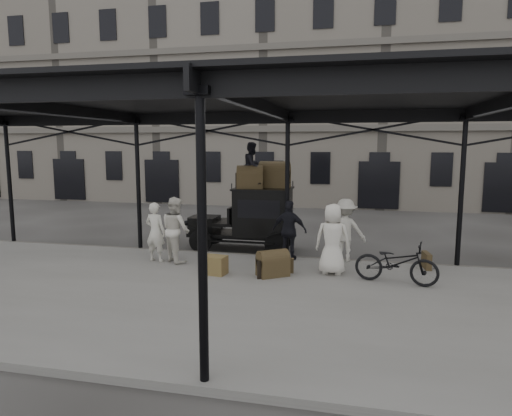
# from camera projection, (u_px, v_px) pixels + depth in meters

# --- Properties ---
(ground) EXTENTS (120.00, 120.00, 0.00)m
(ground) POSITION_uv_depth(u_px,v_px,m) (275.00, 279.00, 12.42)
(ground) COLOR #383533
(ground) RESTS_ON ground
(platform) EXTENTS (28.00, 8.00, 0.15)m
(platform) POSITION_uv_depth(u_px,v_px,m) (259.00, 300.00, 10.48)
(platform) COLOR slate
(platform) RESTS_ON ground
(canopy) EXTENTS (22.50, 9.00, 4.74)m
(canopy) POSITION_uv_depth(u_px,v_px,m) (262.00, 100.00, 10.12)
(canopy) COLOR black
(canopy) RESTS_ON ground
(building_frontage) EXTENTS (64.00, 8.00, 14.00)m
(building_frontage) POSITION_uv_depth(u_px,v_px,m) (327.00, 90.00, 28.83)
(building_frontage) COLOR slate
(building_frontage) RESTS_ON ground
(taxi) EXTENTS (3.65, 1.55, 2.18)m
(taxi) POSITION_uv_depth(u_px,v_px,m) (254.00, 216.00, 15.54)
(taxi) COLOR black
(taxi) RESTS_ON ground
(porter_left) EXTENTS (0.71, 0.52, 1.78)m
(porter_left) POSITION_uv_depth(u_px,v_px,m) (155.00, 232.00, 13.58)
(porter_left) COLOR silver
(porter_left) RESTS_ON platform
(porter_midleft) EXTENTS (1.20, 1.17, 1.94)m
(porter_midleft) POSITION_uv_depth(u_px,v_px,m) (176.00, 229.00, 13.56)
(porter_midleft) COLOR silver
(porter_midleft) RESTS_ON platform
(porter_centre) EXTENTS (0.97, 0.67, 1.92)m
(porter_centre) POSITION_uv_depth(u_px,v_px,m) (333.00, 239.00, 12.24)
(porter_centre) COLOR silver
(porter_centre) RESTS_ON platform
(porter_official) EXTENTS (1.12, 0.61, 1.82)m
(porter_official) POSITION_uv_depth(u_px,v_px,m) (289.00, 230.00, 13.71)
(porter_official) COLOR black
(porter_official) RESTS_ON platform
(porter_right) EXTENTS (1.24, 0.74, 1.88)m
(porter_right) POSITION_uv_depth(u_px,v_px,m) (345.00, 230.00, 13.61)
(porter_right) COLOR beige
(porter_right) RESTS_ON platform
(bicycle) EXTENTS (2.15, 1.11, 1.08)m
(bicycle) POSITION_uv_depth(u_px,v_px,m) (396.00, 262.00, 11.45)
(bicycle) COLOR black
(bicycle) RESTS_ON platform
(porter_roof) EXTENTS (0.74, 0.86, 1.52)m
(porter_roof) POSITION_uv_depth(u_px,v_px,m) (252.00, 165.00, 15.21)
(porter_roof) COLOR black
(porter_roof) RESTS_ON taxi
(steamer_trunk_roof_near) EXTENTS (0.94, 0.68, 0.63)m
(steamer_trunk_roof_near) POSITION_uv_depth(u_px,v_px,m) (250.00, 179.00, 15.14)
(steamer_trunk_roof_near) COLOR #4E3D24
(steamer_trunk_roof_near) RESTS_ON taxi
(steamer_trunk_roof_far) EXTENTS (1.04, 0.67, 0.74)m
(steamer_trunk_roof_far) POSITION_uv_depth(u_px,v_px,m) (275.00, 177.00, 15.40)
(steamer_trunk_roof_far) COLOR #4E3D24
(steamer_trunk_roof_far) RESTS_ON taxi
(steamer_trunk_platform) EXTENTS (0.94, 0.87, 0.59)m
(steamer_trunk_platform) POSITION_uv_depth(u_px,v_px,m) (273.00, 265.00, 12.13)
(steamer_trunk_platform) COLOR #4E3D24
(steamer_trunk_platform) RESTS_ON platform
(wicker_hamper) EXTENTS (0.66, 0.54, 0.50)m
(wicker_hamper) POSITION_uv_depth(u_px,v_px,m) (215.00, 265.00, 12.30)
(wicker_hamper) COLOR olive
(wicker_hamper) RESTS_ON platform
(suitcase_upright) EXTENTS (0.22, 0.61, 0.45)m
(suitcase_upright) POSITION_uv_depth(u_px,v_px,m) (426.00, 260.00, 12.88)
(suitcase_upright) COLOR #4E3D24
(suitcase_upright) RESTS_ON platform
(suitcase_flat) EXTENTS (0.61, 0.22, 0.40)m
(suitcase_flat) POSITION_uv_depth(u_px,v_px,m) (283.00, 265.00, 12.45)
(suitcase_flat) COLOR #4E3D24
(suitcase_flat) RESTS_ON platform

